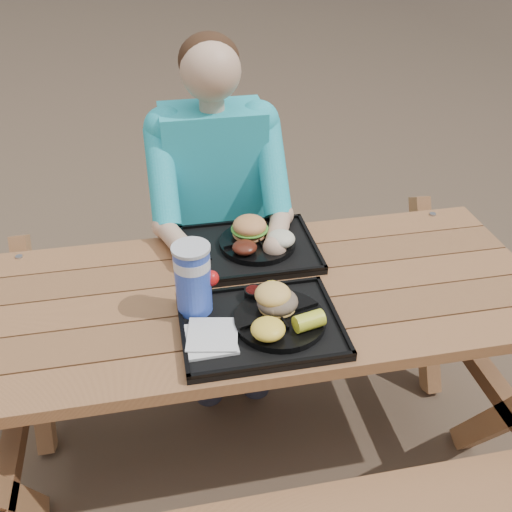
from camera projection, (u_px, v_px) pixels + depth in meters
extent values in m
plane|color=#999999|center=(256.00, 446.00, 2.19)|extent=(60.00, 60.00, 0.00)
cube|color=black|center=(260.00, 327.00, 1.62)|extent=(0.45, 0.35, 0.02)
cube|color=black|center=(249.00, 250.00, 1.94)|extent=(0.45, 0.35, 0.02)
cylinder|color=black|center=(280.00, 320.00, 1.61)|extent=(0.26, 0.26, 0.02)
cylinder|color=black|center=(257.00, 243.00, 1.94)|extent=(0.26, 0.26, 0.02)
cube|color=silver|center=(209.00, 338.00, 1.55)|extent=(0.14, 0.14, 0.02)
cylinder|color=#193BBC|center=(193.00, 280.00, 1.61)|extent=(0.10, 0.10, 0.21)
cylinder|color=#310605|center=(254.00, 294.00, 1.70)|extent=(0.06, 0.06, 0.03)
cylinder|color=yellow|center=(272.00, 288.00, 1.72)|extent=(0.05, 0.05, 0.03)
ellipsoid|color=yellow|center=(268.00, 329.00, 1.53)|extent=(0.09, 0.09, 0.05)
cube|color=black|center=(197.00, 251.00, 1.92)|extent=(0.08, 0.14, 0.01)
ellipsoid|color=#4B1A0F|center=(245.00, 247.00, 1.87)|extent=(0.08, 0.08, 0.04)
ellipsoid|color=beige|center=(281.00, 239.00, 1.90)|extent=(0.09, 0.09, 0.05)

